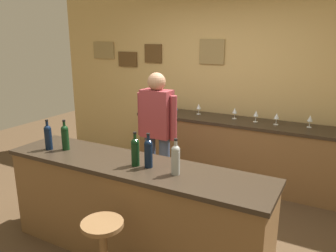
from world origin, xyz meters
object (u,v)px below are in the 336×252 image
(wine_glass_a, at_px, (199,107))
(wine_bottle_d, at_px, (148,152))
(wine_bottle_b, at_px, (65,137))
(wine_glass_b, at_px, (235,111))
(bar_stool, at_px, (104,248))
(wine_bottle_a, at_px, (48,136))
(wine_glass_c, at_px, (256,114))
(wine_bottle_c, at_px, (135,151))
(wine_glass_e, at_px, (310,119))
(wine_bottle_e, at_px, (176,159))
(coffee_mug, at_px, (173,109))
(bartender, at_px, (157,130))
(wine_glass_d, at_px, (277,116))

(wine_glass_a, bearing_deg, wine_bottle_d, -77.88)
(wine_bottle_b, xyz_separation_m, wine_glass_b, (1.06, 2.12, -0.05))
(bar_stool, bearing_deg, wine_glass_a, 98.57)
(wine_bottle_a, relative_size, wine_glass_c, 1.97)
(wine_bottle_c, xyz_separation_m, wine_glass_b, (0.21, 2.14, -0.05))
(wine_bottle_d, xyz_separation_m, wine_glass_a, (-0.46, 2.14, -0.05))
(wine_bottle_c, distance_m, wine_glass_e, 2.46)
(wine_bottle_e, relative_size, wine_glass_c, 1.97)
(wine_glass_c, bearing_deg, coffee_mug, -179.29)
(wine_bottle_b, bearing_deg, wine_bottle_d, 0.16)
(wine_bottle_c, relative_size, wine_glass_c, 1.97)
(wine_bottle_e, distance_m, wine_glass_a, 2.29)
(wine_bottle_b, height_order, wine_bottle_c, same)
(wine_bottle_c, distance_m, wine_glass_b, 2.16)
(wine_glass_e, bearing_deg, bar_stool, -112.21)
(wine_bottle_e, height_order, wine_glass_b, wine_bottle_e)
(coffee_mug, bearing_deg, bar_stool, -73.17)
(wine_bottle_c, bearing_deg, wine_glass_a, 98.90)
(wine_bottle_c, height_order, wine_glass_e, wine_bottle_c)
(bar_stool, distance_m, wine_bottle_c, 0.82)
(coffee_mug, bearing_deg, wine_glass_e, 2.04)
(bartender, distance_m, wine_glass_e, 1.94)
(bartender, height_order, wine_glass_b, bartender)
(wine_glass_a, relative_size, wine_glass_e, 1.00)
(wine_bottle_d, bearing_deg, wine_bottle_e, -4.96)
(wine_bottle_b, distance_m, wine_bottle_e, 1.25)
(wine_bottle_c, xyz_separation_m, wine_bottle_d, (0.12, 0.02, 0.00))
(wine_bottle_b, height_order, coffee_mug, wine_bottle_b)
(wine_glass_c, bearing_deg, wine_bottle_e, -93.32)
(wine_bottle_a, height_order, wine_bottle_e, same)
(bar_stool, distance_m, wine_glass_e, 2.99)
(wine_bottle_c, bearing_deg, wine_bottle_d, 10.33)
(bartender, relative_size, wine_bottle_b, 5.29)
(bartender, xyz_separation_m, bar_stool, (0.44, -1.57, -0.48))
(wine_glass_e, bearing_deg, wine_bottle_a, -134.61)
(wine_bottle_a, distance_m, wine_bottle_d, 1.13)
(wine_bottle_d, relative_size, wine_glass_e, 1.97)
(wine_bottle_b, xyz_separation_m, coffee_mug, (0.12, 2.07, -0.11))
(wine_glass_a, bearing_deg, bartender, -91.64)
(wine_bottle_a, distance_m, wine_glass_d, 2.80)
(wine_bottle_c, relative_size, wine_glass_d, 1.97)
(wine_bottle_e, bearing_deg, bar_stool, -119.88)
(wine_bottle_b, distance_m, wine_glass_d, 2.64)
(wine_bottle_c, height_order, wine_glass_b, wine_bottle_c)
(wine_glass_a, bearing_deg, wine_glass_d, -3.65)
(bartender, bearing_deg, wine_bottle_b, -115.78)
(wine_bottle_d, bearing_deg, bar_stool, -94.72)
(wine_bottle_d, xyz_separation_m, wine_bottle_e, (0.28, -0.02, 0.00))
(wine_bottle_a, bearing_deg, wine_glass_c, 54.91)
(wine_glass_d, bearing_deg, wine_bottle_b, -128.32)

